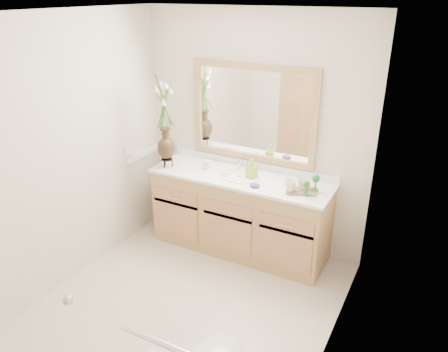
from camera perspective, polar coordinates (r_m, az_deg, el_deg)
The scene contains 23 objects.
floor at distance 4.00m, azimuth -4.68°, elevation -16.29°, with size 2.60×2.60×0.00m, color beige.
ceiling at distance 3.09m, azimuth -6.21°, elevation 20.53°, with size 2.40×2.60×0.02m, color white.
wall_back at distance 4.43m, azimuth 3.85°, elevation 5.64°, with size 2.40×0.02×2.40m, color beige.
wall_front at distance 2.52m, azimuth -21.90°, elevation -10.87°, with size 2.40×0.02×2.40m, color beige.
wall_left at distance 4.11m, azimuth -19.56°, elevation 2.84°, with size 0.02×2.60×2.40m, color beige.
wall_right at distance 2.94m, azimuth 14.78°, elevation -4.73°, with size 0.02×2.60×2.40m, color beige.
vanity at distance 4.51m, azimuth 2.08°, elevation -5.07°, with size 1.80×0.55×0.80m.
counter at distance 4.33m, azimuth 2.16°, elevation -0.23°, with size 1.84×0.57×0.03m, color white.
sink at distance 4.33m, azimuth 2.05°, elevation -0.79°, with size 0.38×0.34×0.23m.
mirror at distance 4.36m, azimuth 3.81°, elevation 8.13°, with size 1.32×0.04×0.97m.
switch_plate at distance 4.68m, azimuth -12.38°, elevation 3.26°, with size 0.02×0.12×0.12m, color white.
door at distance 2.84m, azimuth -25.14°, elevation -12.14°, with size 0.80×0.03×2.00m, color tan.
grab_bar at distance 2.29m, azimuth -7.71°, elevation -21.02°, with size 0.03×0.03×0.55m, color silver.
flower_vase at distance 4.41m, azimuth -7.81°, elevation 8.33°, with size 0.21×0.21×0.87m.
tumbler at distance 4.49m, azimuth -2.22°, elevation 1.50°, with size 0.07×0.07×0.09m, color silver.
soap_dish at distance 4.35m, azimuth 0.21°, elevation 0.24°, with size 0.09×0.09×0.03m.
soap_bottle at distance 4.27m, azimuth 3.64°, elevation 0.87°, with size 0.08×0.08×0.17m, color #8CC42E.
purple_dish at distance 4.09m, azimuth 4.04°, elevation -1.20°, with size 0.10×0.08×0.03m, color #5A2674.
tray at distance 4.06m, azimuth 10.06°, elevation -1.92°, with size 0.28×0.19×0.01m, color brown.
mug_left at distance 4.00m, azimuth 8.63°, elevation -1.21°, with size 0.11×0.10×0.11m, color silver.
mug_right at distance 4.07m, azimuth 10.30°, elevation -0.97°, with size 0.10×0.10×0.10m, color silver.
goblet_front at distance 3.95m, azimuth 10.73°, elevation -1.18°, with size 0.06×0.06×0.13m.
goblet_back at distance 4.04m, azimuth 11.93°, elevation -0.46°, with size 0.07×0.07×0.15m.
Camera 1 is at (1.71, -2.56, 2.55)m, focal length 35.00 mm.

